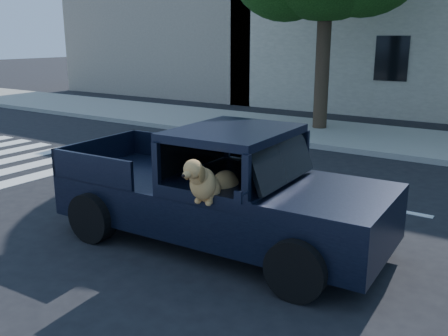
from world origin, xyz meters
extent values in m
plane|color=black|center=(0.00, 0.00, 0.00)|extent=(120.00, 120.00, 0.00)
cylinder|color=#332619|center=(-4.00, 9.60, 2.20)|extent=(0.44, 0.44, 4.40)
cube|color=tan|center=(-15.00, 16.50, 4.00)|extent=(12.00, 6.00, 8.00)
cube|color=black|center=(-1.62, 0.51, 0.59)|extent=(4.96, 2.10, 0.62)
cube|color=black|center=(0.12, 0.59, 0.97)|extent=(1.49, 1.94, 0.15)
cube|color=black|center=(-1.38, 0.52, 1.69)|extent=(1.53, 1.87, 0.11)
cube|color=black|center=(-0.62, 0.56, 1.36)|extent=(0.31, 1.62, 0.53)
cube|color=black|center=(-1.18, 0.11, 0.77)|extent=(0.54, 0.54, 0.36)
cube|color=black|center=(-0.58, -0.61, 1.20)|extent=(0.10, 0.05, 0.15)
camera|label=1|loc=(2.32, -5.18, 2.98)|focal=40.00mm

